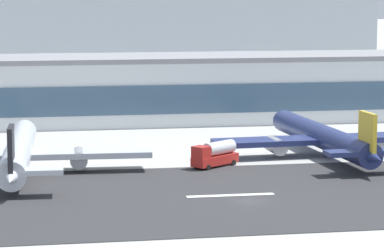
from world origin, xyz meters
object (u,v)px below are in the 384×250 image
(airliner_gold_tail_gate_2, at_px, (326,138))
(service_fuel_truck_0, at_px, (215,154))
(terminal_building, at_px, (137,89))
(distant_hotel_block, at_px, (139,1))
(airliner_black_tail_gate_1, at_px, (18,154))

(airliner_gold_tail_gate_2, height_order, service_fuel_truck_0, airliner_gold_tail_gate_2)
(terminal_building, height_order, distant_hotel_block, distant_hotel_block)
(airliner_black_tail_gate_1, distance_m, airliner_gold_tail_gate_2, 50.67)
(distant_hotel_block, height_order, airliner_black_tail_gate_1, distant_hotel_block)
(service_fuel_truck_0, bearing_deg, terminal_building, -120.56)
(airliner_black_tail_gate_1, bearing_deg, terminal_building, -22.02)
(airliner_gold_tail_gate_2, relative_size, service_fuel_truck_0, 5.45)
(terminal_building, xyz_separation_m, airliner_gold_tail_gate_2, (26.13, -46.41, -3.91))
(distant_hotel_block, distance_m, airliner_gold_tail_gate_2, 140.99)
(distant_hotel_block, xyz_separation_m, airliner_black_tail_gate_1, (-35.23, -145.23, -20.88))
(airliner_gold_tail_gate_2, distance_m, service_fuel_truck_0, 20.95)
(airliner_gold_tail_gate_2, bearing_deg, service_fuel_truck_0, 103.52)
(terminal_building, bearing_deg, distant_hotel_block, 83.12)
(distant_hotel_block, height_order, service_fuel_truck_0, distant_hotel_block)
(airliner_black_tail_gate_1, bearing_deg, airliner_gold_tail_gate_2, -80.07)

